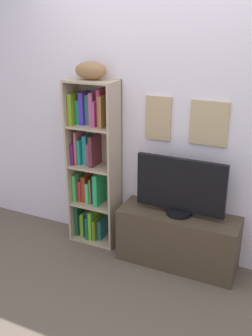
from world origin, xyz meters
The scene contains 6 objects.
ground centered at (0.00, 0.00, -0.02)m, with size 5.20×5.20×0.04m, color brown.
back_wall centered at (0.00, 1.13, 1.22)m, with size 4.80×0.08×2.45m.
bookshelf centered at (-0.65, 1.00, 0.76)m, with size 0.46×0.26×1.56m.
football centered at (-0.62, 0.97, 1.64)m, with size 0.29×0.15×0.15m, color olive.
tv_stand centered at (0.23, 0.92, 0.25)m, with size 1.04×0.36×0.49m.
television centered at (0.23, 0.92, 0.74)m, with size 0.76×0.22×0.50m.
Camera 1 is at (1.05, -1.90, 2.03)m, focal length 40.83 mm.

